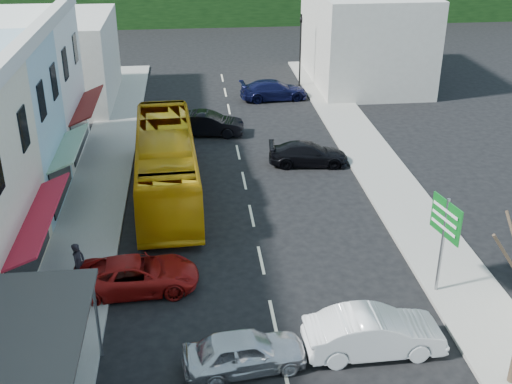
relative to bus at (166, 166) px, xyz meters
name	(u,v)px	position (x,y,z in m)	size (l,w,h in m)	color
ground	(273,318)	(3.97, -10.79, -1.55)	(120.00, 120.00, 0.00)	black
sidewalk_left	(95,203)	(-3.53, -0.79, -1.48)	(3.00, 52.00, 0.15)	gray
sidewalk_right	(393,189)	(11.47, -0.79, -1.48)	(3.00, 52.00, 0.15)	gray
distant_block_left	(54,60)	(-8.03, 16.21, 1.45)	(8.00, 10.00, 6.00)	#B7B2A8
distant_block_right	(365,37)	(14.97, 19.21, 1.95)	(8.00, 12.00, 7.00)	#B7B2A8
bus	(166,166)	(0.00, 0.00, 0.00)	(2.50, 11.60, 3.10)	#D3950C
car_silver	(245,351)	(2.71, -13.31, -0.85)	(1.80, 4.40, 1.40)	silver
car_white	(374,334)	(7.04, -12.92, -0.85)	(1.80, 4.40, 1.40)	silver
car_red	(136,274)	(-1.02, -8.40, -0.85)	(1.90, 4.60, 1.40)	maroon
car_black_near	(308,153)	(7.72, 3.01, -0.85)	(1.84, 4.50, 1.40)	black
car_black_far	(208,124)	(2.34, 8.30, -0.85)	(1.80, 4.40, 1.40)	black
car_navy_far	(274,90)	(7.38, 15.10, -0.85)	(1.84, 4.50, 1.40)	black
pedestrian_left	(79,264)	(-3.21, -7.95, -0.55)	(0.60, 0.40, 1.70)	black
direction_sign	(442,247)	(10.37, -9.84, 0.46)	(0.58, 1.81, 4.02)	#0A5A19
traffic_signal	(300,51)	(9.77, 18.15, 1.20)	(0.56, 1.10, 5.49)	black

